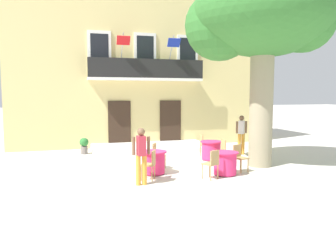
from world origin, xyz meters
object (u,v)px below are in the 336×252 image
cafe_chair_middle_1 (150,163)px  pedestrian_mid_plaza (141,153)px  pedestrian_near_entrance (241,132)px  cafe_chair_near_tree_0 (204,144)px  plane_tree (261,19)px  cafe_chair_front_1 (239,156)px  cafe_table_near_tree (211,150)px  cafe_table_middle (154,162)px  cafe_chair_middle_0 (157,154)px  ground_planter_left (84,145)px  cafe_chair_front_0 (212,162)px  cafe_chair_near_tree_1 (221,150)px  cafe_table_front (225,163)px

cafe_chair_middle_1 → pedestrian_mid_plaza: bearing=-127.5°
pedestrian_near_entrance → cafe_chair_near_tree_0: bearing=-179.3°
cafe_chair_near_tree_0 → plane_tree: bearing=-61.6°
cafe_chair_front_1 → pedestrian_near_entrance: pedestrian_near_entrance is taller
pedestrian_mid_plaza → pedestrian_near_entrance: bearing=35.0°
cafe_table_near_tree → cafe_table_middle: same height
cafe_chair_middle_0 → ground_planter_left: (-2.35, 3.76, -0.13)m
ground_planter_left → pedestrian_near_entrance: bearing=-17.2°
pedestrian_mid_plaza → plane_tree: bearing=16.6°
cafe_chair_middle_0 → cafe_chair_front_1: (2.58, -1.14, 0.00)m
pedestrian_near_entrance → pedestrian_mid_plaza: bearing=-145.0°
cafe_chair_middle_0 → cafe_chair_front_0: size_ratio=1.00×
plane_tree → cafe_chair_front_1: (-1.08, -0.62, -4.73)m
cafe_table_near_tree → cafe_chair_near_tree_1: 0.77m
cafe_table_middle → cafe_chair_middle_0: size_ratio=0.95×
cafe_chair_front_0 → cafe_chair_middle_0: bearing=124.2°
cafe_chair_middle_0 → cafe_table_front: 2.40m
pedestrian_mid_plaza → cafe_chair_near_tree_0: bearing=46.6°
cafe_chair_near_tree_1 → cafe_table_middle: 2.98m
cafe_chair_front_1 → ground_planter_left: size_ratio=1.28×
ground_planter_left → pedestrian_mid_plaza: size_ratio=0.43×
cafe_chair_front_0 → plane_tree: bearing=29.4°
cafe_table_near_tree → cafe_chair_front_0: (-1.20, -2.82, 0.14)m
cafe_chair_front_0 → pedestrian_mid_plaza: (-2.22, -0.03, 0.41)m
pedestrian_near_entrance → ground_planter_left: bearing=162.8°
cafe_chair_near_tree_0 → cafe_chair_front_0: bearing=-108.4°
cafe_chair_front_0 → ground_planter_left: bearing=122.7°
pedestrian_mid_plaza → cafe_chair_front_0: bearing=0.7°
cafe_table_middle → cafe_chair_middle_1: bearing=-111.2°
cafe_chair_near_tree_0 → pedestrian_near_entrance: pedestrian_near_entrance is taller
pedestrian_near_entrance → pedestrian_mid_plaza: pedestrian_near_entrance is taller
cafe_chair_near_tree_1 → cafe_chair_middle_0: size_ratio=1.00×
cafe_chair_front_0 → ground_planter_left: cafe_chair_front_0 is taller
cafe_chair_near_tree_1 → cafe_chair_middle_1: 3.49m
cafe_chair_middle_0 → cafe_chair_middle_1: size_ratio=1.00×
cafe_chair_middle_1 → pedestrian_near_entrance: bearing=33.1°
cafe_chair_near_tree_0 → cafe_table_middle: cafe_chair_near_tree_0 is taller
cafe_chair_near_tree_1 → pedestrian_near_entrance: 2.31m
cafe_table_front → pedestrian_near_entrance: pedestrian_near_entrance is taller
ground_planter_left → cafe_table_near_tree: bearing=-30.2°
plane_tree → cafe_chair_middle_1: bearing=-168.2°
cafe_chair_middle_1 → pedestrian_near_entrance: pedestrian_near_entrance is taller
cafe_chair_middle_1 → cafe_chair_front_1: same height
cafe_table_middle → cafe_chair_front_0: cafe_chair_front_0 is taller
cafe_chair_near_tree_1 → cafe_table_middle: bearing=-162.4°
cafe_chair_near_tree_0 → cafe_chair_middle_0: size_ratio=1.00×
ground_planter_left → cafe_chair_near_tree_0: bearing=-23.1°
cafe_chair_near_tree_1 → cafe_table_middle: (-2.83, -0.90, -0.14)m
cafe_table_middle → pedestrian_near_entrance: (4.51, 2.42, 0.57)m
plane_tree → cafe_chair_near_tree_1: 4.91m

